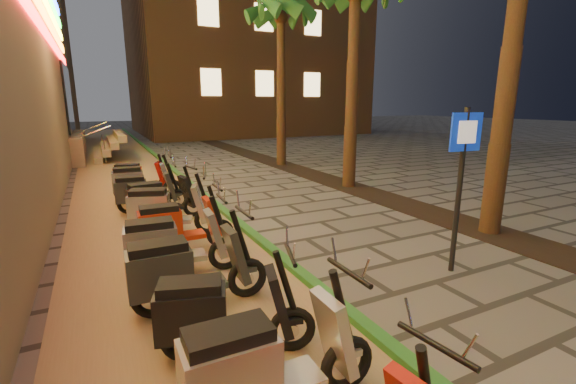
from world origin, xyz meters
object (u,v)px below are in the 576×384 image
scooter_3 (262,366)px  scooter_9 (158,200)px  scooter_4 (217,314)px  pedestrian_sign (462,168)px  scooter_6 (170,245)px  scooter_7 (175,226)px  scooter_10 (143,192)px  scooter_11 (139,182)px  scooter_8 (164,210)px  scooter_12 (138,177)px  scooter_5 (183,271)px

scooter_3 → scooter_9: size_ratio=1.01×
scooter_3 → scooter_4: bearing=95.5°
pedestrian_sign → scooter_6: pedestrian_sign is taller
scooter_7 → scooter_10: scooter_10 is taller
scooter_9 → scooter_11: (-0.18, 2.14, 0.02)m
pedestrian_sign → scooter_8: bearing=141.1°
scooter_10 → scooter_12: size_ratio=1.01×
scooter_5 → scooter_6: scooter_5 is taller
pedestrian_sign → scooter_7: pedestrian_sign is taller
scooter_7 → scooter_10: size_ratio=0.99×
scooter_8 → scooter_9: (0.03, 0.95, -0.02)m
scooter_4 → scooter_8: scooter_8 is taller
pedestrian_sign → scooter_3: pedestrian_sign is taller
scooter_10 → scooter_4: bearing=-85.2°
pedestrian_sign → scooter_7: bearing=149.9°
scooter_12 → scooter_5: bearing=-74.3°
scooter_8 → scooter_4: bearing=-74.2°
pedestrian_sign → scooter_7: (-3.79, 2.72, -1.15)m
scooter_3 → scooter_6: 3.15m
scooter_4 → scooter_7: scooter_7 is taller
scooter_8 → scooter_11: (-0.14, 3.09, -0.00)m
scooter_10 → scooter_6: bearing=-86.3°
scooter_4 → scooter_5: 1.12m
pedestrian_sign → scooter_3: 4.27m
scooter_4 → scooter_12: 8.21m
scooter_3 → scooter_4: (-0.09, 0.98, -0.04)m
scooter_6 → scooter_10: size_ratio=1.04×
scooter_8 → pedestrian_sign: bearing=-26.7°
scooter_11 → pedestrian_sign: bearing=-56.3°
scooter_4 → scooter_3: bearing=-67.3°
pedestrian_sign → scooter_9: bearing=134.5°
scooter_8 → scooter_3: bearing=-72.8°
scooter_6 → scooter_7: scooter_6 is taller
scooter_4 → scooter_7: (0.18, 3.16, 0.01)m
scooter_11 → scooter_7: bearing=-83.9°
scooter_10 → scooter_11: size_ratio=0.94×
scooter_5 → scooter_11: scooter_5 is taller
pedestrian_sign → scooter_3: (-3.87, -1.42, -1.12)m
scooter_3 → scooter_5: 2.10m
pedestrian_sign → scooter_4: 4.15m
scooter_4 → scooter_12: bearing=107.1°
scooter_4 → pedestrian_sign: bearing=23.7°
scooter_3 → scooter_8: 5.17m
scooter_3 → scooter_9: scooter_3 is taller
scooter_9 → scooter_12: 3.08m
scooter_7 → scooter_11: size_ratio=0.93×
scooter_9 → scooter_12: scooter_9 is taller
pedestrian_sign → scooter_5: size_ratio=1.42×
scooter_3 → scooter_5: scooter_5 is taller
scooter_4 → scooter_10: (-0.04, 6.18, 0.01)m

